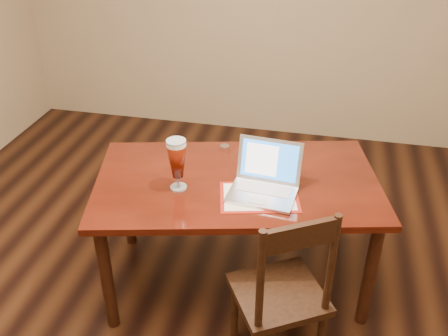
# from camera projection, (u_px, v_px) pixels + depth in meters

# --- Properties ---
(ground) EXTENTS (5.00, 5.00, 0.00)m
(ground) POSITION_uv_depth(u_px,v_px,m) (182.00, 311.00, 3.02)
(ground) COLOR black
(ground) RESTS_ON ground
(room_shell) EXTENTS (4.51, 5.01, 2.71)m
(room_shell) POSITION_uv_depth(u_px,v_px,m) (163.00, 16.00, 2.10)
(room_shell) COLOR tan
(room_shell) RESTS_ON ground
(dining_table) EXTENTS (1.79, 1.26, 1.06)m
(dining_table) POSITION_uv_depth(u_px,v_px,m) (236.00, 191.00, 2.91)
(dining_table) COLOR #51150A
(dining_table) RESTS_ON ground
(dining_chair) EXTENTS (0.58, 0.58, 1.02)m
(dining_chair) POSITION_uv_depth(u_px,v_px,m) (282.00, 294.00, 2.48)
(dining_chair) COLOR black
(dining_chair) RESTS_ON ground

